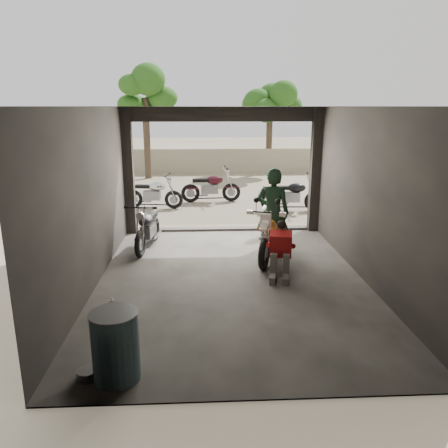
{
  "coord_description": "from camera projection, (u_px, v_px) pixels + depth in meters",
  "views": [
    {
      "loc": [
        -0.54,
        -7.68,
        3.2
      ],
      "look_at": [
        -0.11,
        0.6,
        0.96
      ],
      "focal_mm": 35.0,
      "sensor_mm": 36.0,
      "label": 1
    }
  ],
  "objects": [
    {
      "name": "left_bike",
      "position": [
        147.0,
        225.0,
        10.05
      ],
      "size": [
        0.9,
        1.71,
        1.1
      ],
      "primitive_type": null,
      "rotation": [
        0.0,
        0.0,
        -0.15
      ],
      "color": "black",
      "rests_on": "ground"
    },
    {
      "name": "outside_bike_c",
      "position": [
        292.0,
        193.0,
        13.69
      ],
      "size": [
        1.77,
        0.79,
        1.18
      ],
      "primitive_type": null,
      "rotation": [
        0.0,
        0.0,
        1.53
      ],
      "color": "black",
      "rests_on": "ground"
    },
    {
      "name": "ground",
      "position": [
        232.0,
        281.0,
        8.27
      ],
      "size": [
        80.0,
        80.0,
        0.0
      ],
      "primitive_type": "plane",
      "color": "#7A6D56",
      "rests_on": "ground"
    },
    {
      "name": "oil_drum",
      "position": [
        116.0,
        347.0,
        5.18
      ],
      "size": [
        0.58,
        0.58,
        0.87
      ],
      "primitive_type": "cylinder",
      "rotation": [
        0.0,
        0.0,
        0.03
      ],
      "color": "#38555E",
      "rests_on": "ground"
    },
    {
      "name": "sign_post",
      "position": [
        371.0,
        173.0,
        11.12
      ],
      "size": [
        0.77,
        0.08,
        2.32
      ],
      "rotation": [
        0.0,
        0.0,
        -0.22
      ],
      "color": "black",
      "rests_on": "ground"
    },
    {
      "name": "boundary_wall",
      "position": [
        212.0,
        161.0,
        21.61
      ],
      "size": [
        18.0,
        0.3,
        1.2
      ],
      "primitive_type": "cube",
      "color": "gray",
      "rests_on": "ground"
    },
    {
      "name": "mechanic",
      "position": [
        280.0,
        252.0,
        8.22
      ],
      "size": [
        0.7,
        0.85,
        1.08
      ],
      "primitive_type": null,
      "rotation": [
        0.0,
        0.0,
        -0.22
      ],
      "color": "red",
      "rests_on": "ground"
    },
    {
      "name": "stool",
      "position": [
        271.0,
        219.0,
        10.92
      ],
      "size": [
        0.39,
        0.39,
        0.55
      ],
      "rotation": [
        0.0,
        0.0,
        -0.11
      ],
      "color": "black",
      "rests_on": "ground"
    },
    {
      "name": "garage",
      "position": [
        230.0,
        209.0,
        8.46
      ],
      "size": [
        7.0,
        7.13,
        3.2
      ],
      "color": "#2D2B28",
      "rests_on": "ground"
    },
    {
      "name": "tree_right",
      "position": [
        270.0,
        99.0,
        20.98
      ],
      "size": [
        2.2,
        2.2,
        5.0
      ],
      "color": "#382B1E",
      "rests_on": "ground"
    },
    {
      "name": "outside_bike_b",
      "position": [
        211.0,
        185.0,
        14.99
      ],
      "size": [
        1.84,
        0.87,
        1.21
      ],
      "primitive_type": null,
      "rotation": [
        0.0,
        0.0,
        1.65
      ],
      "color": "#380D16",
      "rests_on": "ground"
    },
    {
      "name": "tree_left",
      "position": [
        145.0,
        88.0,
        19.14
      ],
      "size": [
        2.2,
        2.2,
        5.6
      ],
      "color": "#382B1E",
      "rests_on": "ground"
    },
    {
      "name": "helmet",
      "position": [
        269.0,
        210.0,
        10.92
      ],
      "size": [
        0.34,
        0.36,
        0.32
      ],
      "primitive_type": "ellipsoid",
      "rotation": [
        0.0,
        0.0,
        0.02
      ],
      "color": "silver",
      "rests_on": "stool"
    },
    {
      "name": "main_bike",
      "position": [
        271.0,
        233.0,
        9.31
      ],
      "size": [
        1.3,
        1.94,
        1.2
      ],
      "primitive_type": null,
      "rotation": [
        0.0,
        0.0,
        -0.34
      ],
      "color": "beige",
      "rests_on": "ground"
    },
    {
      "name": "outside_bike_a",
      "position": [
        153.0,
        191.0,
        14.05
      ],
      "size": [
        1.75,
        0.92,
        1.13
      ],
      "primitive_type": null,
      "rotation": [
        0.0,
        0.0,
        1.42
      ],
      "color": "black",
      "rests_on": "ground"
    },
    {
      "name": "rider",
      "position": [
        273.0,
        213.0,
        9.44
      ],
      "size": [
        0.82,
        0.66,
        1.95
      ],
      "primitive_type": "imported",
      "rotation": [
        0.0,
        0.0,
        2.84
      ],
      "color": "black",
      "rests_on": "ground"
    }
  ]
}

